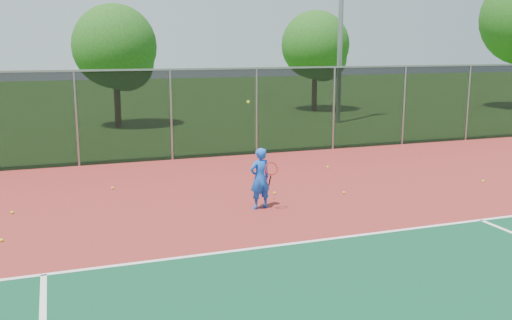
{
  "coord_description": "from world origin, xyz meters",
  "views": [
    {
      "loc": [
        -6.67,
        -6.61,
        3.78
      ],
      "look_at": [
        -2.52,
        5.0,
        1.3
      ],
      "focal_mm": 40.0,
      "sensor_mm": 36.0,
      "label": 1
    }
  ],
  "objects": [
    {
      "name": "ground",
      "position": [
        0.0,
        0.0,
        0.0
      ],
      "size": [
        120.0,
        120.0,
        0.0
      ],
      "primitive_type": "plane",
      "color": "#275418",
      "rests_on": "ground"
    },
    {
      "name": "court_apron",
      "position": [
        0.0,
        2.0,
        0.01
      ],
      "size": [
        30.0,
        20.0,
        0.02
      ],
      "primitive_type": "cube",
      "color": "maroon",
      "rests_on": "ground"
    },
    {
      "name": "fence_back",
      "position": [
        0.0,
        12.0,
        1.56
      ],
      "size": [
        30.0,
        0.06,
        3.03
      ],
      "color": "black",
      "rests_on": "court_apron"
    },
    {
      "name": "tennis_player",
      "position": [
        -2.23,
        5.53,
        0.75
      ],
      "size": [
        0.59,
        0.64,
        2.54
      ],
      "color": "blue",
      "rests_on": "court_apron"
    },
    {
      "name": "practice_ball_1",
      "position": [
        -7.7,
        7.0,
        0.06
      ],
      "size": [
        0.07,
        0.07,
        0.07
      ],
      "primitive_type": "sphere",
      "color": "yellow",
      "rests_on": "court_apron"
    },
    {
      "name": "practice_ball_3",
      "position": [
        1.3,
        9.02,
        0.06
      ],
      "size": [
        0.07,
        0.07,
        0.07
      ],
      "primitive_type": "sphere",
      "color": "yellow",
      "rests_on": "court_apron"
    },
    {
      "name": "practice_ball_4",
      "position": [
        0.27,
        6.04,
        0.06
      ],
      "size": [
        0.07,
        0.07,
        0.07
      ],
      "primitive_type": "sphere",
      "color": "yellow",
      "rests_on": "court_apron"
    },
    {
      "name": "practice_ball_5",
      "position": [
        -1.43,
        6.61,
        0.06
      ],
      "size": [
        0.07,
        0.07,
        0.07
      ],
      "primitive_type": "sphere",
      "color": "yellow",
      "rests_on": "court_apron"
    },
    {
      "name": "practice_ball_6",
      "position": [
        -5.32,
        8.54,
        0.06
      ],
      "size": [
        0.07,
        0.07,
        0.07
      ],
      "primitive_type": "sphere",
      "color": "yellow",
      "rests_on": "court_apron"
    },
    {
      "name": "practice_ball_7",
      "position": [
        4.55,
        5.86,
        0.06
      ],
      "size": [
        0.07,
        0.07,
        0.07
      ],
      "primitive_type": "sphere",
      "color": "yellow",
      "rests_on": "court_apron"
    },
    {
      "name": "practice_ball_8",
      "position": [
        -7.79,
        5.03,
        0.06
      ],
      "size": [
        0.07,
        0.07,
        0.07
      ],
      "primitive_type": "sphere",
      "color": "yellow",
      "rests_on": "court_apron"
    },
    {
      "name": "tree_back_left",
      "position": [
        -3.7,
        20.66,
        3.56
      ],
      "size": [
        3.87,
        3.87,
        5.68
      ],
      "color": "#3B2315",
      "rests_on": "ground"
    },
    {
      "name": "tree_back_mid",
      "position": [
        7.99,
        23.82,
        3.63
      ],
      "size": [
        3.94,
        3.94,
        5.78
      ],
      "color": "#3B2315",
      "rests_on": "ground"
    }
  ]
}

